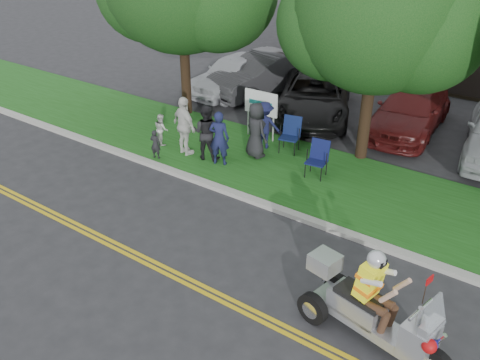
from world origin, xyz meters
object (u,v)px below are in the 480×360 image
Objects in this scene: parked_car_right at (410,110)px; spectator_adult_left at (219,138)px; trike_scooter at (370,310)px; spectator_adult_right at (185,126)px; lawn_chair_a at (318,156)px; lawn_chair_b at (291,132)px; spectator_adult_mid at (206,132)px; parked_car_mid at (315,96)px; parked_car_left at (263,74)px; parked_car_far_left at (235,74)px.

spectator_adult_left is at bearing -125.20° from parked_car_right.
trike_scooter is 1.59× the size of spectator_adult_right.
trike_scooter is 1.77× the size of spectator_adult_left.
lawn_chair_a is 4.26m from spectator_adult_right.
spectator_adult_mid is (-1.83, -2.02, 0.25)m from lawn_chair_b.
parked_car_mid is 3.48m from parked_car_right.
spectator_adult_left is 7.06m from parked_car_left.
parked_car_far_left reaches higher than lawn_chair_b.
trike_scooter reaches higher than parked_car_left.
spectator_adult_right is at bearing -132.99° from parked_car_right.
spectator_adult_mid is 0.37× the size of parked_car_far_left.
lawn_chair_b is 4.76m from parked_car_right.
spectator_adult_right is 5.76m from parked_car_mid.
trike_scooter reaches higher than lawn_chair_b.
trike_scooter is at bearing 133.25° from spectator_adult_mid.
spectator_adult_mid is 0.34× the size of parked_car_left.
spectator_adult_left is at bearing 155.35° from spectator_adult_mid.
lawn_chair_a is 0.21× the size of parked_car_left.
trike_scooter is at bearing 169.76° from spectator_adult_right.
parked_car_left is (-2.10, 6.46, -0.13)m from spectator_adult_mid.
parked_car_far_left is at bearing 147.53° from trike_scooter.
lawn_chair_a is 0.63× the size of spectator_adult_left.
lawn_chair_b is 0.60× the size of spectator_adult_right.
spectator_adult_right is at bearing -130.01° from parked_car_mid.
parked_car_left is (-9.17, 10.57, 0.16)m from trike_scooter.
spectator_adult_mid reaches higher than parked_car_mid.
parked_car_right is (-2.76, 10.20, 0.06)m from trike_scooter.
lawn_chair_b reaches higher than lawn_chair_a.
parked_car_left is at bearing -88.49° from spectator_adult_mid.
lawn_chair_b is at bearing -32.55° from parked_car_far_left.
lawn_chair_a is 7.71m from parked_car_left.
spectator_adult_left reaches higher than parked_car_right.
parked_car_left reaches higher than lawn_chair_a.
parked_car_far_left is (-3.17, 5.89, -0.17)m from spectator_adult_mid.
parked_car_left is 3.19m from parked_car_mid.
parked_car_far_left is at bearing -79.89° from spectator_adult_left.
trike_scooter reaches higher than parked_car_mid.
trike_scooter is 0.63× the size of parked_car_far_left.
spectator_adult_left reaches higher than parked_car_far_left.
lawn_chair_b is 0.22× the size of parked_car_right.
spectator_adult_left is 0.56m from spectator_adult_mid.
parked_car_left is 1.01× the size of parked_car_right.
parked_car_right is (7.47, 0.20, -0.07)m from parked_car_far_left.
lawn_chair_a is at bearing 179.33° from spectator_adult_left.
parked_car_far_left is (-5.00, 3.87, 0.08)m from lawn_chair_b.
parked_car_far_left reaches higher than lawn_chair_a.
trike_scooter is 10.57m from parked_car_right.
parked_car_mid is (-2.44, 4.37, 0.07)m from lawn_chair_a.
spectator_adult_mid reaches higher than parked_car_far_left.
trike_scooter is 8.06m from lawn_chair_b.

